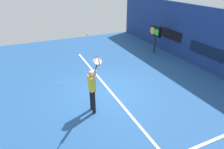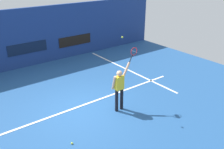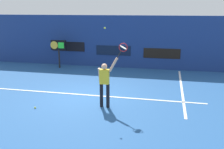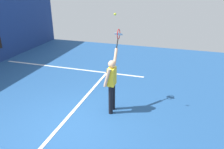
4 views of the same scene
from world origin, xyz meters
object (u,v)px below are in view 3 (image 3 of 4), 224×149
tennis_player (105,81)px  tennis_ball (105,28)px  scoreboard_clock (58,46)px  tennis_racket (123,48)px  spare_ball (35,108)px

tennis_player → tennis_ball: bearing=-64.9°
tennis_player → scoreboard_clock: (-4.41, 5.84, 0.35)m
tennis_racket → spare_ball: size_ratio=8.99×
scoreboard_clock → tennis_racket: bearing=-49.0°
spare_ball → tennis_ball: bearing=14.2°
tennis_ball → scoreboard_clock: tennis_ball is taller
tennis_racket → tennis_ball: 0.95m
tennis_racket → tennis_ball: bearing=-173.2°
tennis_player → tennis_racket: tennis_racket is taller
tennis_player → tennis_racket: bearing=-0.4°
tennis_racket → scoreboard_clock: bearing=131.0°
scoreboard_clock → tennis_player: bearing=-53.0°
tennis_ball → scoreboard_clock: (-4.44, 5.92, -1.62)m
tennis_player → spare_ball: (-2.52, -0.72, -0.98)m
tennis_racket → spare_ball: (-3.19, -0.72, -2.24)m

